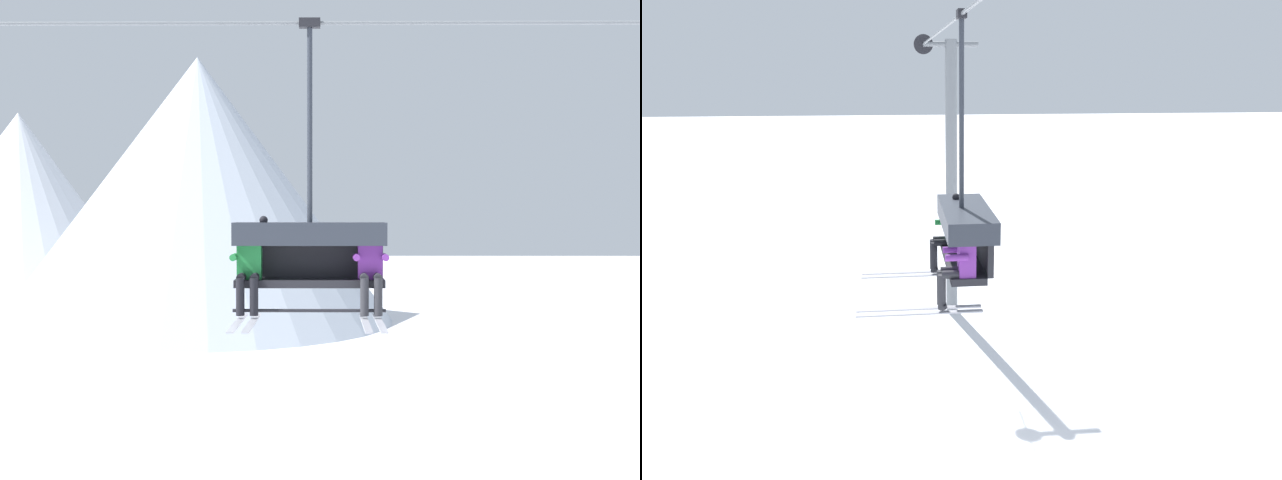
# 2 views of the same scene
# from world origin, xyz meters

# --- Properties ---
(mountain_peak_west) EXTENTS (19.27, 19.27, 13.79)m
(mountain_peak_west) POSITION_xyz_m (-22.75, 51.62, 6.90)
(mountain_peak_west) COLOR white
(mountain_peak_west) RESTS_ON ground_plane
(mountain_peak_central) EXTENTS (21.24, 21.24, 14.33)m
(mountain_peak_central) POSITION_xyz_m (-5.53, 32.32, 7.16)
(mountain_peak_central) COLOR silver
(mountain_peak_central) RESTS_ON ground_plane
(lift_cable) EXTENTS (20.67, 0.05, 0.05)m
(lift_cable) POSITION_xyz_m (0.34, -0.80, 8.31)
(lift_cable) COLOR slate
(chairlift_chair) EXTENTS (2.01, 0.74, 3.82)m
(chairlift_chair) POSITION_xyz_m (1.24, -0.73, 5.45)
(chairlift_chair) COLOR #232328
(skier_green) EXTENTS (0.48, 1.70, 1.34)m
(skier_green) POSITION_xyz_m (0.45, -0.94, 5.14)
(skier_green) COLOR #23843D
(skier_purple) EXTENTS (0.46, 1.70, 1.23)m
(skier_purple) POSITION_xyz_m (2.04, -0.95, 5.12)
(skier_purple) COLOR purple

